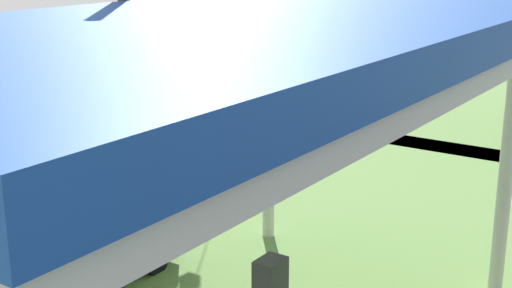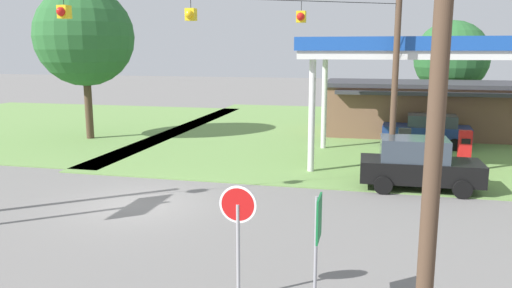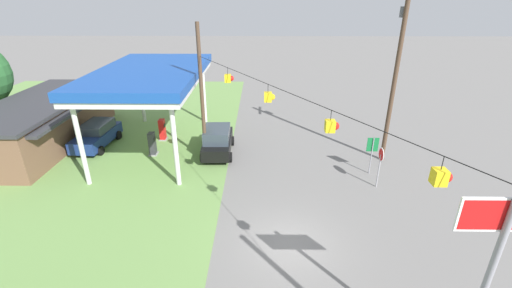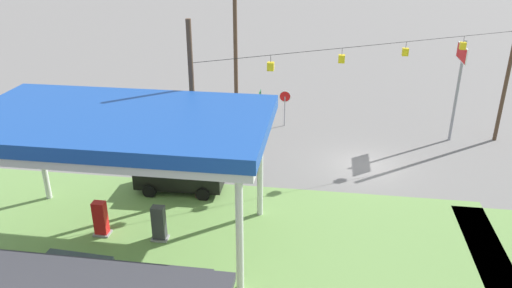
{
  "view_description": "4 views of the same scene",
  "coord_description": "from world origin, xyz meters",
  "px_view_note": "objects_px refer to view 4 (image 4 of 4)",
  "views": [
    {
      "loc": [
        18.4,
        14.78,
        6.74
      ],
      "look_at": [
        2.68,
        4.06,
        1.42
      ],
      "focal_mm": 50.0,
      "sensor_mm": 36.0,
      "label": 1
    },
    {
      "loc": [
        7.74,
        -15.08,
        5.25
      ],
      "look_at": [
        3.71,
        1.86,
        1.96
      ],
      "focal_mm": 35.0,
      "sensor_mm": 36.0,
      "label": 2
    },
    {
      "loc": [
        -12.34,
        1.33,
        10.48
      ],
      "look_at": [
        4.16,
        1.54,
        3.12
      ],
      "focal_mm": 24.0,
      "sensor_mm": 36.0,
      "label": 3
    },
    {
      "loc": [
        2.4,
        26.28,
        12.63
      ],
      "look_at": [
        5.66,
        3.97,
        2.71
      ],
      "focal_mm": 35.0,
      "sensor_mm": 36.0,
      "label": 4
    }
  ],
  "objects_px": {
    "car_at_pumps_front": "(182,173)",
    "fuel_pump_near": "(159,224)",
    "route_sign": "(260,101)",
    "gas_station_canopy": "(118,126)",
    "stop_sign_overhead": "(460,70)",
    "car_at_pumps_rear": "(78,287)",
    "stop_sign_roadside": "(285,101)",
    "utility_pole_main": "(235,29)",
    "fuel_pump_far": "(101,220)"
  },
  "relations": [
    {
      "from": "stop_sign_overhead",
      "to": "route_sign",
      "type": "xyz_separation_m",
      "value": [
        12.32,
        -0.97,
        -2.86
      ]
    },
    {
      "from": "fuel_pump_near",
      "to": "stop_sign_overhead",
      "type": "xyz_separation_m",
      "value": [
        -14.75,
        -13.38,
        3.78
      ]
    },
    {
      "from": "fuel_pump_near",
      "to": "route_sign",
      "type": "height_order",
      "value": "route_sign"
    },
    {
      "from": "car_at_pumps_front",
      "to": "stop_sign_overhead",
      "type": "distance_m",
      "value": 17.81
    },
    {
      "from": "fuel_pump_far",
      "to": "car_at_pumps_rear",
      "type": "bearing_deg",
      "value": 104.96
    },
    {
      "from": "stop_sign_overhead",
      "to": "stop_sign_roadside",
      "type": "bearing_deg",
      "value": -4.98
    },
    {
      "from": "car_at_pumps_rear",
      "to": "stop_sign_roadside",
      "type": "distance_m",
      "value": 19.64
    },
    {
      "from": "gas_station_canopy",
      "to": "fuel_pump_far",
      "type": "bearing_deg",
      "value": -0.07
    },
    {
      "from": "gas_station_canopy",
      "to": "stop_sign_roadside",
      "type": "height_order",
      "value": "gas_station_canopy"
    },
    {
      "from": "route_sign",
      "to": "fuel_pump_near",
      "type": "bearing_deg",
      "value": 80.37
    },
    {
      "from": "gas_station_canopy",
      "to": "car_at_pumps_rear",
      "type": "bearing_deg",
      "value": 88.4
    },
    {
      "from": "car_at_pumps_rear",
      "to": "stop_sign_roadside",
      "type": "xyz_separation_m",
      "value": [
        -5.56,
        -18.81,
        0.89
      ]
    },
    {
      "from": "fuel_pump_far",
      "to": "route_sign",
      "type": "bearing_deg",
      "value": -109.53
    },
    {
      "from": "fuel_pump_near",
      "to": "car_at_pumps_front",
      "type": "height_order",
      "value": "car_at_pumps_front"
    },
    {
      "from": "car_at_pumps_rear",
      "to": "route_sign",
      "type": "height_order",
      "value": "route_sign"
    },
    {
      "from": "gas_station_canopy",
      "to": "stop_sign_overhead",
      "type": "xyz_separation_m",
      "value": [
        -16.08,
        -13.38,
        -0.69
      ]
    },
    {
      "from": "stop_sign_roadside",
      "to": "route_sign",
      "type": "relative_size",
      "value": 1.04
    },
    {
      "from": "car_at_pumps_rear",
      "to": "utility_pole_main",
      "type": "distance_m",
      "value": 21.06
    },
    {
      "from": "gas_station_canopy",
      "to": "car_at_pumps_rear",
      "type": "xyz_separation_m",
      "value": [
        0.13,
        4.5,
        -4.34
      ]
    },
    {
      "from": "fuel_pump_far",
      "to": "stop_sign_roadside",
      "type": "height_order",
      "value": "stop_sign_roadside"
    },
    {
      "from": "utility_pole_main",
      "to": "fuel_pump_far",
      "type": "bearing_deg",
      "value": 78.8
    },
    {
      "from": "gas_station_canopy",
      "to": "car_at_pumps_rear",
      "type": "height_order",
      "value": "gas_station_canopy"
    },
    {
      "from": "gas_station_canopy",
      "to": "utility_pole_main",
      "type": "relative_size",
      "value": 1.08
    },
    {
      "from": "gas_station_canopy",
      "to": "fuel_pump_far",
      "type": "height_order",
      "value": "gas_station_canopy"
    },
    {
      "from": "route_sign",
      "to": "utility_pole_main",
      "type": "xyz_separation_m",
      "value": [
        1.97,
        -1.44,
        4.52
      ]
    },
    {
      "from": "route_sign",
      "to": "car_at_pumps_front",
      "type": "bearing_deg",
      "value": 74.64
    },
    {
      "from": "gas_station_canopy",
      "to": "stop_sign_overhead",
      "type": "relative_size",
      "value": 1.89
    },
    {
      "from": "stop_sign_roadside",
      "to": "fuel_pump_near",
      "type": "bearing_deg",
      "value": -106.02
    },
    {
      "from": "stop_sign_overhead",
      "to": "car_at_pumps_front",
      "type": "bearing_deg",
      "value": 30.58
    },
    {
      "from": "stop_sign_roadside",
      "to": "route_sign",
      "type": "bearing_deg",
      "value": 178.43
    },
    {
      "from": "car_at_pumps_front",
      "to": "stop_sign_roadside",
      "type": "xyz_separation_m",
      "value": [
        -4.38,
        -9.8,
        0.81
      ]
    },
    {
      "from": "utility_pole_main",
      "to": "stop_sign_roadside",
      "type": "bearing_deg",
      "value": 157.84
    },
    {
      "from": "car_at_pumps_front",
      "to": "utility_pole_main",
      "type": "height_order",
      "value": "utility_pole_main"
    },
    {
      "from": "gas_station_canopy",
      "to": "route_sign",
      "type": "height_order",
      "value": "gas_station_canopy"
    },
    {
      "from": "car_at_pumps_rear",
      "to": "route_sign",
      "type": "distance_m",
      "value": 19.27
    },
    {
      "from": "fuel_pump_far",
      "to": "utility_pole_main",
      "type": "distance_m",
      "value": 16.99
    },
    {
      "from": "fuel_pump_near",
      "to": "utility_pole_main",
      "type": "height_order",
      "value": "utility_pole_main"
    },
    {
      "from": "fuel_pump_near",
      "to": "route_sign",
      "type": "bearing_deg",
      "value": -99.63
    },
    {
      "from": "fuel_pump_near",
      "to": "route_sign",
      "type": "relative_size",
      "value": 0.69
    },
    {
      "from": "gas_station_canopy",
      "to": "car_at_pumps_front",
      "type": "height_order",
      "value": "gas_station_canopy"
    },
    {
      "from": "fuel_pump_near",
      "to": "car_at_pumps_rear",
      "type": "relative_size",
      "value": 0.35
    },
    {
      "from": "car_at_pumps_rear",
      "to": "car_at_pumps_front",
      "type": "bearing_deg",
      "value": 85.83
    },
    {
      "from": "stop_sign_overhead",
      "to": "car_at_pumps_rear",
      "type": "bearing_deg",
      "value": 47.82
    },
    {
      "from": "fuel_pump_far",
      "to": "stop_sign_roadside",
      "type": "bearing_deg",
      "value": -115.31
    },
    {
      "from": "stop_sign_overhead",
      "to": "route_sign",
      "type": "distance_m",
      "value": 12.68
    },
    {
      "from": "fuel_pump_near",
      "to": "car_at_pumps_rear",
      "type": "distance_m",
      "value": 4.74
    },
    {
      "from": "fuel_pump_near",
      "to": "car_at_pumps_rear",
      "type": "xyz_separation_m",
      "value": [
        1.45,
        4.5,
        0.14
      ]
    },
    {
      "from": "gas_station_canopy",
      "to": "utility_pole_main",
      "type": "distance_m",
      "value": 15.92
    },
    {
      "from": "car_at_pumps_front",
      "to": "fuel_pump_near",
      "type": "bearing_deg",
      "value": 92.08
    },
    {
      "from": "stop_sign_roadside",
      "to": "car_at_pumps_front",
      "type": "bearing_deg",
      "value": -114.07
    }
  ]
}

